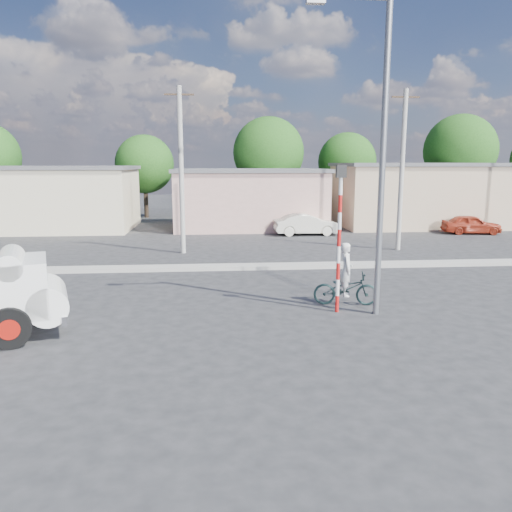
{
  "coord_description": "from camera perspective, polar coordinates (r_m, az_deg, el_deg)",
  "views": [
    {
      "loc": [
        -0.45,
        -12.7,
        4.4
      ],
      "look_at": [
        0.96,
        3.9,
        1.3
      ],
      "focal_mm": 35.0,
      "sensor_mm": 36.0,
      "label": 1
    }
  ],
  "objects": [
    {
      "name": "building_row",
      "position": [
        34.81,
        -2.29,
        6.8
      ],
      "size": [
        37.8,
        7.3,
        4.44
      ],
      "color": "beige",
      "rests_on": "ground"
    },
    {
      "name": "tree_row",
      "position": [
        41.99,
        6.13,
        11.24
      ],
      "size": [
        51.24,
        7.43,
        8.42
      ],
      "color": "#38281E",
      "rests_on": "ground"
    },
    {
      "name": "car_red",
      "position": [
        34.42,
        23.4,
        3.34
      ],
      "size": [
        3.73,
        1.93,
        1.21
      ],
      "primitive_type": "imported",
      "rotation": [
        0.0,
        0.0,
        1.43
      ],
      "color": "#A22F1A",
      "rests_on": "ground"
    },
    {
      "name": "traffic_pole",
      "position": [
        14.77,
        9.52,
        3.37
      ],
      "size": [
        0.28,
        0.18,
        4.36
      ],
      "color": "red",
      "rests_on": "ground"
    },
    {
      "name": "median",
      "position": [
        21.15,
        -3.52,
        -1.27
      ],
      "size": [
        40.0,
        0.8,
        0.16
      ],
      "primitive_type": "cube",
      "color": "#99968E",
      "rests_on": "ground"
    },
    {
      "name": "streetlight",
      "position": [
        14.65,
        13.74,
        12.45
      ],
      "size": [
        2.34,
        0.22,
        9.0
      ],
      "color": "slate",
      "rests_on": "ground"
    },
    {
      "name": "cyclist",
      "position": [
        15.88,
        10.24,
        -2.58
      ],
      "size": [
        0.49,
        0.67,
        1.69
      ],
      "primitive_type": "imported",
      "rotation": [
        0.0,
        0.0,
        1.43
      ],
      "color": "silver",
      "rests_on": "ground"
    },
    {
      "name": "utility_poles",
      "position": [
        24.98,
        3.74,
        9.76
      ],
      "size": [
        35.4,
        0.24,
        8.0
      ],
      "color": "#99968E",
      "rests_on": "ground"
    },
    {
      "name": "ground_plane",
      "position": [
        13.45,
        -2.69,
        -8.57
      ],
      "size": [
        120.0,
        120.0,
        0.0
      ],
      "primitive_type": "plane",
      "color": "#252628",
      "rests_on": "ground"
    },
    {
      "name": "car_cream",
      "position": [
        31.24,
        5.79,
        3.61
      ],
      "size": [
        4.06,
        1.54,
        1.32
      ],
      "primitive_type": "imported",
      "rotation": [
        0.0,
        0.0,
        1.61
      ],
      "color": "beige",
      "rests_on": "ground"
    },
    {
      "name": "bicycle",
      "position": [
        15.95,
        10.2,
        -3.69
      ],
      "size": [
        2.08,
        0.98,
        1.05
      ],
      "primitive_type": "imported",
      "rotation": [
        0.0,
        0.0,
        1.43
      ],
      "color": "black",
      "rests_on": "ground"
    }
  ]
}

